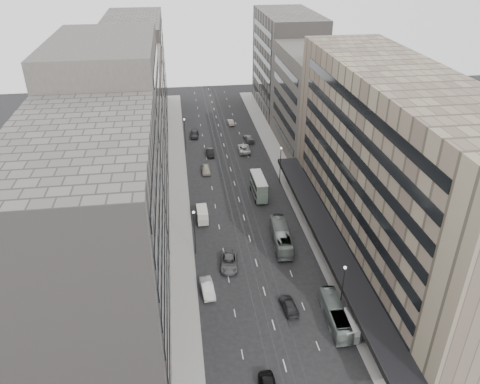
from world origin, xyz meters
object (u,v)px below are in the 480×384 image
sedan_2 (229,262)px  double_decker (259,186)px  vw_microbus (345,326)px  bus_far (281,236)px  bus_near (335,314)px  pedestrian (364,338)px  panel_van (202,215)px  sedan_1 (207,288)px

sedan_2 → double_decker: bearing=75.4°
double_decker → vw_microbus: double_decker is taller
bus_far → vw_microbus: bearing=104.9°
bus_near → pedestrian: (2.44, -4.38, -0.32)m
bus_near → double_decker: size_ratio=1.22×
vw_microbus → bus_far: bearing=95.1°
bus_far → sedan_2: size_ratio=1.93×
bus_far → double_decker: bearing=-82.5°
bus_near → pedestrian: bus_near is taller
bus_far → pedestrian: (5.85, -23.67, -0.51)m
bus_far → double_decker: size_ratio=1.39×
double_decker → panel_van: 14.43m
sedan_1 → bus_near: bearing=-31.9°
panel_van → sedan_2: (3.32, -14.07, -0.68)m
bus_near → bus_far: size_ratio=0.88×
bus_far → pedestrian: size_ratio=6.24×
bus_far → sedan_1: 17.37m
bus_far → panel_van: bearing=-30.7°
sedan_2 → vw_microbus: bearing=-43.8°
bus_far → sedan_2: 10.88m
vw_microbus → sedan_1: 20.74m
bus_near → double_decker: 36.58m
double_decker → pedestrian: 41.27m
vw_microbus → pedestrian: 2.70m
sedan_1 → pedestrian: size_ratio=2.79×
vw_microbus → double_decker: bearing=91.8°
bus_far → sedan_2: bus_far is taller
panel_van → sedan_2: 14.48m
double_decker → pedestrian: bearing=-81.6°
bus_near → sedan_2: 19.36m
panel_van → sedan_1: panel_van is taller
sedan_2 → bus_far: bearing=34.3°
bus_far → sedan_2: bearing=31.7°
bus_near → panel_van: (-16.37, 28.36, 0.12)m
bus_near → sedan_2: size_ratio=1.69×
bus_near → sedan_1: 19.01m
vw_microbus → sedan_1: (-17.63, 10.91, -0.58)m
panel_van → sedan_1: bearing=-92.9°
bus_near → bus_far: 19.58m
panel_van → sedan_2: size_ratio=0.75×
vw_microbus → panel_van: bearing=113.4°
panel_van → double_decker: bearing=32.4°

